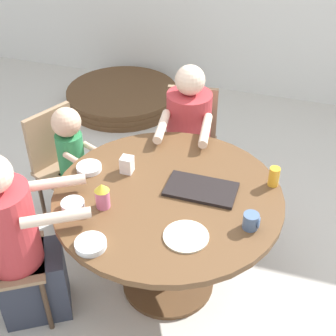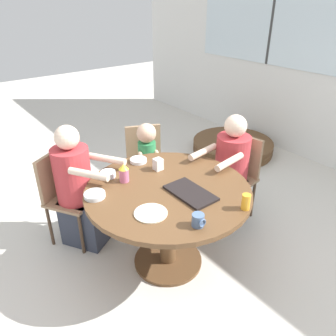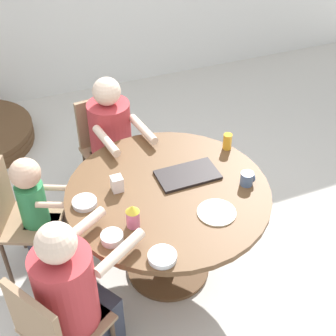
{
  "view_description": "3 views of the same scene",
  "coord_description": "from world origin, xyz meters",
  "px_view_note": "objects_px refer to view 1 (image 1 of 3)",
  "views": [
    {
      "loc": [
        0.63,
        -1.95,
        2.47
      ],
      "look_at": [
        0.0,
        0.0,
        0.95
      ],
      "focal_mm": 50.0,
      "sensor_mm": 36.0,
      "label": 1
    },
    {
      "loc": [
        1.73,
        -1.35,
        2.12
      ],
      "look_at": [
        0.0,
        0.0,
        0.95
      ],
      "focal_mm": 35.0,
      "sensor_mm": 36.0,
      "label": 2
    },
    {
      "loc": [
        -0.83,
        -2.07,
        2.73
      ],
      "look_at": [
        0.0,
        0.0,
        0.95
      ],
      "focal_mm": 50.0,
      "sensor_mm": 36.0,
      "label": 3
    }
  ],
  "objects_px": {
    "chair_for_toddler": "(61,158)",
    "person_woman_green_shirt": "(20,250)",
    "coffee_mug": "(251,221)",
    "milk_carton_small": "(127,165)",
    "sippy_cup": "(102,195)",
    "juice_glass": "(274,177)",
    "bowl_white_shallow": "(91,244)",
    "bowl_fruit": "(89,168)",
    "person_man_blue_shirt": "(187,147)",
    "folded_table_stack": "(122,97)",
    "chair_for_man_blue_shirt": "(190,134)",
    "bowl_cereal": "(73,205)",
    "person_toddler": "(75,170)"
  },
  "relations": [
    {
      "from": "person_woman_green_shirt",
      "to": "bowl_cereal",
      "type": "bearing_deg",
      "value": 89.29
    },
    {
      "from": "juice_glass",
      "to": "person_man_blue_shirt",
      "type": "bearing_deg",
      "value": 138.99
    },
    {
      "from": "chair_for_man_blue_shirt",
      "to": "folded_table_stack",
      "type": "relative_size",
      "value": 0.74
    },
    {
      "from": "chair_for_man_blue_shirt",
      "to": "chair_for_toddler",
      "type": "distance_m",
      "value": 1.0
    },
    {
      "from": "milk_carton_small",
      "to": "person_woman_green_shirt",
      "type": "bearing_deg",
      "value": -127.29
    },
    {
      "from": "bowl_cereal",
      "to": "person_man_blue_shirt",
      "type": "bearing_deg",
      "value": 73.79
    },
    {
      "from": "chair_for_toddler",
      "to": "bowl_white_shallow",
      "type": "xyz_separation_m",
      "value": [
        0.7,
        -0.93,
        0.26
      ]
    },
    {
      "from": "chair_for_toddler",
      "to": "sippy_cup",
      "type": "distance_m",
      "value": 0.95
    },
    {
      "from": "person_woman_green_shirt",
      "to": "coffee_mug",
      "type": "height_order",
      "value": "person_woman_green_shirt"
    },
    {
      "from": "bowl_cereal",
      "to": "folded_table_stack",
      "type": "distance_m",
      "value": 2.66
    },
    {
      "from": "person_woman_green_shirt",
      "to": "person_toddler",
      "type": "bearing_deg",
      "value": 153.23
    },
    {
      "from": "chair_for_man_blue_shirt",
      "to": "coffee_mug",
      "type": "bearing_deg",
      "value": 110.91
    },
    {
      "from": "person_woman_green_shirt",
      "to": "coffee_mug",
      "type": "relative_size",
      "value": 13.12
    },
    {
      "from": "chair_for_toddler",
      "to": "coffee_mug",
      "type": "distance_m",
      "value": 1.56
    },
    {
      "from": "person_man_blue_shirt",
      "to": "sippy_cup",
      "type": "xyz_separation_m",
      "value": [
        -0.18,
        -1.07,
        0.33
      ]
    },
    {
      "from": "coffee_mug",
      "to": "milk_carton_small",
      "type": "distance_m",
      "value": 0.83
    },
    {
      "from": "milk_carton_small",
      "to": "folded_table_stack",
      "type": "height_order",
      "value": "milk_carton_small"
    },
    {
      "from": "milk_carton_small",
      "to": "bowl_white_shallow",
      "type": "xyz_separation_m",
      "value": [
        0.06,
        -0.63,
        -0.03
      ]
    },
    {
      "from": "bowl_fruit",
      "to": "bowl_cereal",
      "type": "bearing_deg",
      "value": -78.39
    },
    {
      "from": "bowl_cereal",
      "to": "folded_table_stack",
      "type": "bearing_deg",
      "value": 107.22
    },
    {
      "from": "milk_carton_small",
      "to": "sippy_cup",
      "type": "bearing_deg",
      "value": -91.13
    },
    {
      "from": "bowl_white_shallow",
      "to": "folded_table_stack",
      "type": "height_order",
      "value": "bowl_white_shallow"
    },
    {
      "from": "person_man_blue_shirt",
      "to": "bowl_fruit",
      "type": "bearing_deg",
      "value": 54.79
    },
    {
      "from": "chair_for_toddler",
      "to": "person_woman_green_shirt",
      "type": "relative_size",
      "value": 0.75
    },
    {
      "from": "bowl_fruit",
      "to": "chair_for_man_blue_shirt",
      "type": "bearing_deg",
      "value": 68.33
    },
    {
      "from": "bowl_fruit",
      "to": "person_toddler",
      "type": "bearing_deg",
      "value": 134.08
    },
    {
      "from": "person_toddler",
      "to": "coffee_mug",
      "type": "height_order",
      "value": "person_toddler"
    },
    {
      "from": "person_man_blue_shirt",
      "to": "milk_carton_small",
      "type": "xyz_separation_m",
      "value": [
        -0.18,
        -0.73,
        0.3
      ]
    },
    {
      "from": "chair_for_toddler",
      "to": "milk_carton_small",
      "type": "xyz_separation_m",
      "value": [
        0.64,
        -0.29,
        0.29
      ]
    },
    {
      "from": "sippy_cup",
      "to": "chair_for_man_blue_shirt",
      "type": "bearing_deg",
      "value": 82.69
    },
    {
      "from": "person_woman_green_shirt",
      "to": "bowl_white_shallow",
      "type": "xyz_separation_m",
      "value": [
        0.5,
        -0.06,
        0.26
      ]
    },
    {
      "from": "coffee_mug",
      "to": "folded_table_stack",
      "type": "distance_m",
      "value": 2.96
    },
    {
      "from": "coffee_mug",
      "to": "bowl_cereal",
      "type": "bearing_deg",
      "value": -170.99
    },
    {
      "from": "chair_for_man_blue_shirt",
      "to": "person_toddler",
      "type": "distance_m",
      "value": 0.93
    },
    {
      "from": "bowl_white_shallow",
      "to": "chair_for_man_blue_shirt",
      "type": "bearing_deg",
      "value": 86.54
    },
    {
      "from": "chair_for_toddler",
      "to": "sippy_cup",
      "type": "xyz_separation_m",
      "value": [
        0.64,
        -0.63,
        0.32
      ]
    },
    {
      "from": "person_toddler",
      "to": "bowl_fruit",
      "type": "distance_m",
      "value": 0.49
    },
    {
      "from": "sippy_cup",
      "to": "bowl_white_shallow",
      "type": "height_order",
      "value": "sippy_cup"
    },
    {
      "from": "person_man_blue_shirt",
      "to": "folded_table_stack",
      "type": "distance_m",
      "value": 1.76
    },
    {
      "from": "coffee_mug",
      "to": "bowl_white_shallow",
      "type": "height_order",
      "value": "coffee_mug"
    },
    {
      "from": "person_toddler",
      "to": "chair_for_man_blue_shirt",
      "type": "bearing_deg",
      "value": 159.13
    },
    {
      "from": "milk_carton_small",
      "to": "juice_glass",
      "type": "bearing_deg",
      "value": 9.34
    },
    {
      "from": "person_man_blue_shirt",
      "to": "bowl_cereal",
      "type": "xyz_separation_m",
      "value": [
        -0.33,
        -1.14,
        0.28
      ]
    },
    {
      "from": "sippy_cup",
      "to": "bowl_fruit",
      "type": "xyz_separation_m",
      "value": [
        -0.22,
        0.28,
        -0.06
      ]
    },
    {
      "from": "person_woman_green_shirt",
      "to": "person_man_blue_shirt",
      "type": "distance_m",
      "value": 1.44
    },
    {
      "from": "bowl_white_shallow",
      "to": "bowl_fruit",
      "type": "height_order",
      "value": "bowl_white_shallow"
    },
    {
      "from": "juice_glass",
      "to": "bowl_white_shallow",
      "type": "bearing_deg",
      "value": -135.7
    },
    {
      "from": "chair_for_toddler",
      "to": "bowl_white_shallow",
      "type": "bearing_deg",
      "value": 60.96
    },
    {
      "from": "chair_for_man_blue_shirt",
      "to": "milk_carton_small",
      "type": "bearing_deg",
      "value": 72.26
    },
    {
      "from": "chair_for_toddler",
      "to": "bowl_fruit",
      "type": "relative_size",
      "value": 5.77
    }
  ]
}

